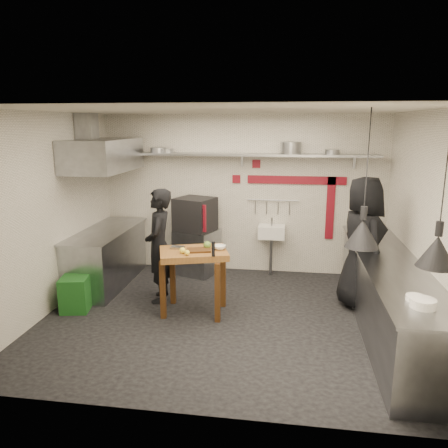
# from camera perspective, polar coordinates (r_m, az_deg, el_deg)

# --- Properties ---
(floor) EXTENTS (5.00, 5.00, 0.00)m
(floor) POSITION_cam_1_polar(r_m,az_deg,el_deg) (6.21, 0.11, -12.13)
(floor) COLOR black
(floor) RESTS_ON ground
(ceiling) EXTENTS (5.00, 5.00, 0.00)m
(ceiling) POSITION_cam_1_polar(r_m,az_deg,el_deg) (5.63, 0.12, 14.64)
(ceiling) COLOR beige
(ceiling) RESTS_ON floor
(wall_back) EXTENTS (5.00, 0.04, 2.80)m
(wall_back) POSITION_cam_1_polar(r_m,az_deg,el_deg) (7.81, 2.36, 3.86)
(wall_back) COLOR silver
(wall_back) RESTS_ON floor
(wall_front) EXTENTS (5.00, 0.04, 2.80)m
(wall_front) POSITION_cam_1_polar(r_m,az_deg,el_deg) (3.77, -4.55, -6.23)
(wall_front) COLOR silver
(wall_front) RESTS_ON floor
(wall_left) EXTENTS (0.04, 4.20, 2.80)m
(wall_left) POSITION_cam_1_polar(r_m,az_deg,el_deg) (6.60, -21.91, 1.22)
(wall_left) COLOR silver
(wall_left) RESTS_ON floor
(wall_right) EXTENTS (0.04, 4.20, 2.80)m
(wall_right) POSITION_cam_1_polar(r_m,az_deg,el_deg) (5.95, 24.70, -0.24)
(wall_right) COLOR silver
(wall_right) RESTS_ON floor
(red_band_horiz) EXTENTS (1.70, 0.02, 0.14)m
(red_band_horiz) POSITION_cam_1_polar(r_m,az_deg,el_deg) (7.71, 9.44, 5.68)
(red_band_horiz) COLOR maroon
(red_band_horiz) RESTS_ON wall_back
(red_band_vert) EXTENTS (0.14, 0.02, 1.10)m
(red_band_vert) POSITION_cam_1_polar(r_m,az_deg,el_deg) (7.82, 13.71, 2.02)
(red_band_vert) COLOR maroon
(red_band_vert) RESTS_ON wall_back
(red_tile_a) EXTENTS (0.14, 0.02, 0.14)m
(red_tile_a) POSITION_cam_1_polar(r_m,az_deg,el_deg) (7.70, 4.25, 7.83)
(red_tile_a) COLOR maroon
(red_tile_a) RESTS_ON wall_back
(red_tile_b) EXTENTS (0.14, 0.02, 0.14)m
(red_tile_b) POSITION_cam_1_polar(r_m,az_deg,el_deg) (7.76, 1.62, 5.90)
(red_tile_b) COLOR maroon
(red_tile_b) RESTS_ON wall_back
(back_shelf) EXTENTS (4.60, 0.34, 0.04)m
(back_shelf) POSITION_cam_1_polar(r_m,az_deg,el_deg) (7.55, 2.26, 9.05)
(back_shelf) COLOR gray
(back_shelf) RESTS_ON wall_back
(shelf_bracket_left) EXTENTS (0.04, 0.06, 0.24)m
(shelf_bracket_left) POSITION_cam_1_polar(r_m,az_deg,el_deg) (8.13, -11.21, 8.39)
(shelf_bracket_left) COLOR gray
(shelf_bracket_left) RESTS_ON wall_back
(shelf_bracket_mid) EXTENTS (0.04, 0.06, 0.24)m
(shelf_bracket_mid) POSITION_cam_1_polar(r_m,az_deg,el_deg) (7.70, 2.38, 8.38)
(shelf_bracket_mid) COLOR gray
(shelf_bracket_mid) RESTS_ON wall_back
(shelf_bracket_right) EXTENTS (0.04, 0.06, 0.24)m
(shelf_bracket_right) POSITION_cam_1_polar(r_m,az_deg,el_deg) (7.74, 16.65, 7.87)
(shelf_bracket_right) COLOR gray
(shelf_bracket_right) RESTS_ON wall_back
(pan_far_left) EXTENTS (0.28, 0.28, 0.09)m
(pan_far_left) POSITION_cam_1_polar(r_m,az_deg,el_deg) (7.84, -8.59, 9.54)
(pan_far_left) COLOR gray
(pan_far_left) RESTS_ON back_shelf
(pan_mid_left) EXTENTS (0.33, 0.33, 0.07)m
(pan_mid_left) POSITION_cam_1_polar(r_m,az_deg,el_deg) (7.80, -7.48, 9.48)
(pan_mid_left) COLOR gray
(pan_mid_left) RESTS_ON back_shelf
(stock_pot) EXTENTS (0.45, 0.45, 0.20)m
(stock_pot) POSITION_cam_1_polar(r_m,az_deg,el_deg) (7.50, 8.74, 9.80)
(stock_pot) COLOR gray
(stock_pot) RESTS_ON back_shelf
(pan_right) EXTENTS (0.29, 0.29, 0.08)m
(pan_right) POSITION_cam_1_polar(r_m,az_deg,el_deg) (7.53, 13.93, 9.13)
(pan_right) COLOR gray
(pan_right) RESTS_ON back_shelf
(oven_stand) EXTENTS (0.85, 0.81, 0.80)m
(oven_stand) POSITION_cam_1_polar(r_m,az_deg,el_deg) (7.86, -3.54, -3.59)
(oven_stand) COLOR gray
(oven_stand) RESTS_ON floor
(combi_oven) EXTENTS (0.77, 0.75, 0.58)m
(combi_oven) POSITION_cam_1_polar(r_m,az_deg,el_deg) (7.64, -3.80, 1.27)
(combi_oven) COLOR black
(combi_oven) RESTS_ON oven_stand
(oven_door) EXTENTS (0.51, 0.22, 0.46)m
(oven_door) POSITION_cam_1_polar(r_m,az_deg,el_deg) (7.41, -4.14, 0.91)
(oven_door) COLOR maroon
(oven_door) RESTS_ON combi_oven
(oven_glass) EXTENTS (0.38, 0.16, 0.34)m
(oven_glass) POSITION_cam_1_polar(r_m,az_deg,el_deg) (7.39, -4.09, 0.87)
(oven_glass) COLOR black
(oven_glass) RESTS_ON oven_door
(hand_sink) EXTENTS (0.46, 0.34, 0.22)m
(hand_sink) POSITION_cam_1_polar(r_m,az_deg,el_deg) (7.72, 6.24, -1.02)
(hand_sink) COLOR white
(hand_sink) RESTS_ON wall_back
(sink_tap) EXTENTS (0.03, 0.03, 0.14)m
(sink_tap) POSITION_cam_1_polar(r_m,az_deg,el_deg) (7.68, 6.27, 0.29)
(sink_tap) COLOR gray
(sink_tap) RESTS_ON hand_sink
(sink_drain) EXTENTS (0.06, 0.06, 0.66)m
(sink_drain) POSITION_cam_1_polar(r_m,az_deg,el_deg) (7.80, 6.14, -4.22)
(sink_drain) COLOR gray
(sink_drain) RESTS_ON floor
(utensil_rail) EXTENTS (0.90, 0.02, 0.02)m
(utensil_rail) POSITION_cam_1_polar(r_m,az_deg,el_deg) (7.74, 6.38, 3.11)
(utensil_rail) COLOR gray
(utensil_rail) RESTS_ON wall_back
(counter_right) EXTENTS (0.70, 3.80, 0.90)m
(counter_right) POSITION_cam_1_polar(r_m,az_deg,el_deg) (6.13, 20.68, -8.81)
(counter_right) COLOR gray
(counter_right) RESTS_ON floor
(counter_right_top) EXTENTS (0.76, 3.90, 0.03)m
(counter_right_top) POSITION_cam_1_polar(r_m,az_deg,el_deg) (5.98, 21.03, -4.66)
(counter_right_top) COLOR gray
(counter_right_top) RESTS_ON counter_right
(plate_stack) EXTENTS (0.24, 0.24, 0.09)m
(plate_stack) POSITION_cam_1_polar(r_m,az_deg,el_deg) (4.61, 24.57, -9.40)
(plate_stack) COLOR white
(plate_stack) RESTS_ON counter_right_top
(small_bowl_right) EXTENTS (0.25, 0.25, 0.05)m
(small_bowl_right) POSITION_cam_1_polar(r_m,az_deg,el_deg) (4.77, 23.76, -8.84)
(small_bowl_right) COLOR white
(small_bowl_right) RESTS_ON counter_right_top
(counter_left) EXTENTS (0.70, 1.90, 0.90)m
(counter_left) POSITION_cam_1_polar(r_m,az_deg,el_deg) (7.57, -15.04, -4.26)
(counter_left) COLOR gray
(counter_left) RESTS_ON floor
(counter_left_top) EXTENTS (0.76, 2.00, 0.03)m
(counter_left_top) POSITION_cam_1_polar(r_m,az_deg,el_deg) (7.45, -15.25, -0.84)
(counter_left_top) COLOR gray
(counter_left_top) RESTS_ON counter_left
(extractor_hood) EXTENTS (0.78, 1.60, 0.50)m
(extractor_hood) POSITION_cam_1_polar(r_m,az_deg,el_deg) (7.25, -15.47, 8.67)
(extractor_hood) COLOR gray
(extractor_hood) RESTS_ON ceiling
(hood_duct) EXTENTS (0.28, 0.28, 0.50)m
(hood_duct) POSITION_cam_1_polar(r_m,az_deg,el_deg) (7.34, -17.49, 11.72)
(hood_duct) COLOR gray
(hood_duct) RESTS_ON ceiling
(green_bin) EXTENTS (0.45, 0.45, 0.50)m
(green_bin) POSITION_cam_1_polar(r_m,az_deg,el_deg) (6.69, -18.86, -8.65)
(green_bin) COLOR #185319
(green_bin) RESTS_ON floor
(prep_table) EXTENTS (1.07, 0.88, 0.92)m
(prep_table) POSITION_cam_1_polar(r_m,az_deg,el_deg) (6.23, -3.95, -7.51)
(prep_table) COLOR brown
(prep_table) RESTS_ON floor
(cutting_board) EXTENTS (0.37, 0.31, 0.02)m
(cutting_board) POSITION_cam_1_polar(r_m,az_deg,el_deg) (6.04, -3.32, -3.43)
(cutting_board) COLOR #43260F
(cutting_board) RESTS_ON prep_table
(pepper_mill) EXTENTS (0.05, 0.05, 0.20)m
(pepper_mill) POSITION_cam_1_polar(r_m,az_deg,el_deg) (5.78, -1.40, -3.28)
(pepper_mill) COLOR black
(pepper_mill) RESTS_ON prep_table
(lemon_a) EXTENTS (0.11, 0.11, 0.08)m
(lemon_a) POSITION_cam_1_polar(r_m,az_deg,el_deg) (5.95, -5.44, -3.46)
(lemon_a) COLOR yellow
(lemon_a) RESTS_ON prep_table
(lemon_b) EXTENTS (0.09, 0.09, 0.07)m
(lemon_b) POSITION_cam_1_polar(r_m,az_deg,el_deg) (5.85, -4.85, -3.74)
(lemon_b) COLOR yellow
(lemon_b) RESTS_ON prep_table
(veg_ball) EXTENTS (0.14, 0.14, 0.11)m
(veg_ball) POSITION_cam_1_polar(r_m,az_deg,el_deg) (6.15, -2.20, -2.77)
(veg_ball) COLOR #597E2B
(veg_ball) RESTS_ON prep_table
(steel_tray) EXTENTS (0.20, 0.14, 0.03)m
(steel_tray) POSITION_cam_1_polar(r_m,az_deg,el_deg) (6.19, -6.11, -3.07)
(steel_tray) COLOR gray
(steel_tray) RESTS_ON prep_table
(bowl) EXTENTS (0.20, 0.20, 0.06)m
(bowl) POSITION_cam_1_polar(r_m,az_deg,el_deg) (6.11, -0.59, -3.06)
(bowl) COLOR white
(bowl) RESTS_ON prep_table
(heat_lamp_near) EXTENTS (0.48, 0.48, 1.45)m
(heat_lamp_near) POSITION_cam_1_polar(r_m,az_deg,el_deg) (4.77, 18.09, 5.54)
(heat_lamp_near) COLOR black
(heat_lamp_near) RESTS_ON ceiling
(heat_lamp_far) EXTENTS (0.41, 0.41, 1.49)m
(heat_lamp_far) POSITION_cam_1_polar(r_m,az_deg,el_deg) (4.46, 26.79, 4.08)
(heat_lamp_far) COLOR black
(heat_lamp_far) RESTS_ON ceiling
(chef_left) EXTENTS (0.50, 0.68, 1.71)m
(chef_left) POSITION_cam_1_polar(r_m,az_deg,el_deg) (6.59, -8.47, -2.83)
(chef_left) COLOR black
(chef_left) RESTS_ON floor
(chef_right) EXTENTS (0.88, 1.08, 1.92)m
(chef_right) POSITION_cam_1_polar(r_m,az_deg,el_deg) (6.56, 17.58, -2.44)
(chef_right) COLOR black
(chef_right) RESTS_ON floor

